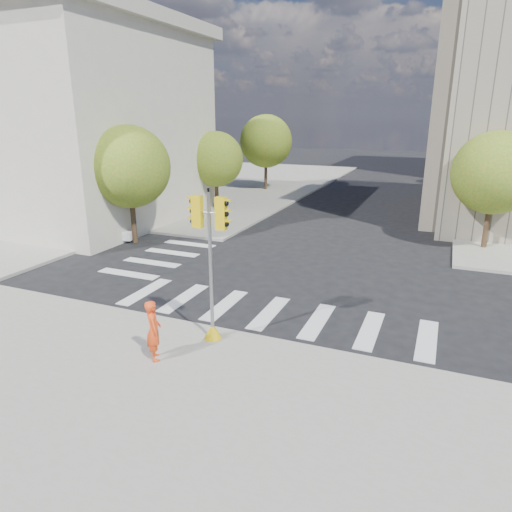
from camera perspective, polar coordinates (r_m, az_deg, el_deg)
The scene contains 15 objects.
ground at distance 18.37m, azimuth 4.21°, elevation -4.79°, with size 160.00×160.00×0.00m, color black.
sidewalk_near at distance 10.07m, azimuth -18.75°, elevation -26.36°, with size 30.00×14.00×0.15m, color gray.
sidewalk_far_left at distance 49.67m, azimuth -8.30°, elevation 9.20°, with size 28.00×40.00×0.15m, color gray.
classical_building at distance 35.01m, azimuth -24.50°, elevation 15.06°, with size 19.00×15.00×12.70m.
tree_lw_near at distance 25.78m, azimuth -15.57°, elevation 10.67°, with size 4.40×4.40×6.41m.
tree_lw_mid at distance 34.22m, azimuth -5.04°, elevation 11.96°, with size 4.00×4.00×5.77m.
tree_lw_far at distance 43.25m, azimuth 1.25°, elevation 14.14°, with size 4.80×4.80×6.95m.
tree_re_near at distance 26.43m, azimuth 27.68°, elevation 9.17°, with size 4.20×4.20×6.16m.
tree_re_mid at distance 38.33m, azimuth 26.51°, elevation 11.72°, with size 4.60×4.60×6.66m.
tree_re_far at distance 50.32m, azimuth 25.76°, elevation 12.16°, with size 4.00×4.00×5.88m.
lamp_near at distance 30.39m, azimuth 28.25°, elevation 10.91°, with size 0.35×0.18×8.11m.
lamp_far at distance 44.33m, azimuth 26.82°, elevation 12.49°, with size 0.35×0.18×8.11m.
traffic_signal at distance 13.85m, azimuth -5.64°, elevation -2.75°, with size 1.07×0.56×4.73m.
photographer at distance 13.38m, azimuth -12.69°, elevation -9.04°, with size 0.66×0.43×1.80m, color #F24616.
planter_wall at distance 27.70m, azimuth -21.04°, elevation 2.55°, with size 6.00×0.40×0.50m, color white.
Camera 1 is at (5.31, -16.19, 6.88)m, focal length 32.00 mm.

